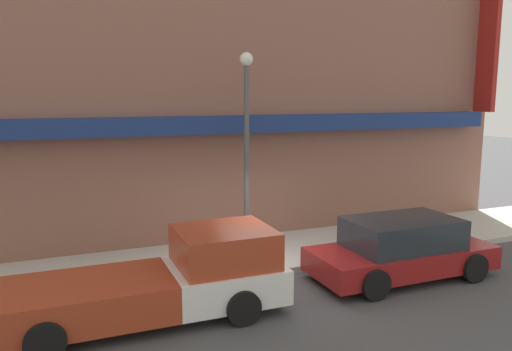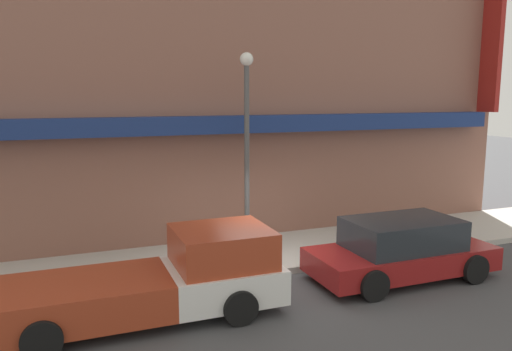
{
  "view_description": "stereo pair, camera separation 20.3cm",
  "coord_description": "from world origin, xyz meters",
  "px_view_note": "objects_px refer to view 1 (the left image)",
  "views": [
    {
      "loc": [
        -4.92,
        -10.8,
        4.47
      ],
      "look_at": [
        0.01,
        1.25,
        2.37
      ],
      "focal_mm": 35.0,
      "sensor_mm": 36.0,
      "label": 1
    },
    {
      "loc": [
        -4.73,
        -10.88,
        4.47
      ],
      "look_at": [
        0.01,
        1.25,
        2.37
      ],
      "focal_mm": 35.0,
      "sensor_mm": 36.0,
      "label": 2
    }
  ],
  "objects_px": {
    "pickup_truck": "(163,281)",
    "fire_hydrant": "(184,261)",
    "street_lamp": "(247,129)",
    "parked_car": "(401,249)"
  },
  "relations": [
    {
      "from": "pickup_truck",
      "to": "fire_hydrant",
      "type": "distance_m",
      "value": 1.98
    },
    {
      "from": "pickup_truck",
      "to": "street_lamp",
      "type": "bearing_deg",
      "value": 46.38
    },
    {
      "from": "pickup_truck",
      "to": "street_lamp",
      "type": "relative_size",
      "value": 1.07
    },
    {
      "from": "pickup_truck",
      "to": "parked_car",
      "type": "relative_size",
      "value": 1.25
    },
    {
      "from": "fire_hydrant",
      "to": "street_lamp",
      "type": "relative_size",
      "value": 0.13
    },
    {
      "from": "parked_car",
      "to": "street_lamp",
      "type": "xyz_separation_m",
      "value": [
        -2.96,
        2.92,
        2.83
      ]
    },
    {
      "from": "street_lamp",
      "to": "fire_hydrant",
      "type": "bearing_deg",
      "value": -150.78
    },
    {
      "from": "fire_hydrant",
      "to": "pickup_truck",
      "type": "bearing_deg",
      "value": -116.61
    },
    {
      "from": "parked_car",
      "to": "fire_hydrant",
      "type": "xyz_separation_m",
      "value": [
        -5.04,
        1.76,
        -0.21
      ]
    },
    {
      "from": "pickup_truck",
      "to": "street_lamp",
      "type": "height_order",
      "value": "street_lamp"
    }
  ]
}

